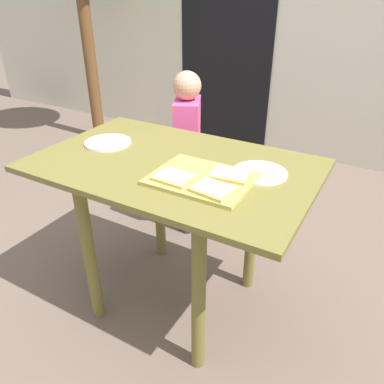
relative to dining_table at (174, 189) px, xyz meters
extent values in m
plane|color=#6B594E|center=(0.00, 0.00, -0.63)|extent=(16.00, 16.00, 0.00)
cube|color=black|center=(-0.75, 2.10, 0.37)|extent=(0.90, 0.02, 2.00)
cube|color=brown|center=(0.00, 0.00, 0.11)|extent=(1.15, 0.73, 0.02)
cylinder|color=brown|center=(-0.27, -0.27, -0.27)|extent=(0.05, 0.05, 0.73)
cylinder|color=brown|center=(0.27, -0.27, -0.27)|extent=(0.05, 0.05, 0.73)
cylinder|color=brown|center=(-0.27, 0.27, -0.27)|extent=(0.05, 0.05, 0.73)
cylinder|color=brown|center=(0.27, 0.27, -0.27)|extent=(0.05, 0.05, 0.73)
cube|color=tan|center=(0.18, -0.08, 0.13)|extent=(0.37, 0.29, 0.02)
cube|color=#D7B362|center=(0.26, -0.16, 0.14)|extent=(0.16, 0.13, 0.01)
cube|color=beige|center=(0.26, -0.16, 0.15)|extent=(0.14, 0.12, 0.00)
cube|color=#D7B362|center=(0.10, -0.15, 0.14)|extent=(0.15, 0.12, 0.01)
cube|color=beige|center=(0.10, -0.15, 0.15)|extent=(0.13, 0.11, 0.00)
cube|color=#D7B362|center=(0.26, -0.02, 0.14)|extent=(0.15, 0.13, 0.01)
cube|color=beige|center=(0.26, -0.02, 0.15)|extent=(0.14, 0.12, 0.00)
cylinder|color=silver|center=(0.35, 0.08, 0.13)|extent=(0.21, 0.21, 0.01)
cylinder|color=white|center=(-0.37, 0.03, 0.13)|extent=(0.21, 0.21, 0.01)
cylinder|color=#3A2D36|center=(-0.32, 0.67, -0.41)|extent=(0.09, 0.09, 0.44)
cylinder|color=#3A2D36|center=(-0.26, 0.55, -0.41)|extent=(0.09, 0.09, 0.44)
cube|color=#E54C8C|center=(-0.29, 0.61, 0.00)|extent=(0.23, 0.28, 0.39)
sphere|color=tan|center=(-0.29, 0.61, 0.28)|extent=(0.16, 0.16, 0.16)
cylinder|color=brown|center=(-1.89, 1.55, 0.17)|extent=(0.11, 0.11, 1.60)
camera|label=1|loc=(0.76, -1.18, 0.77)|focal=35.21mm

